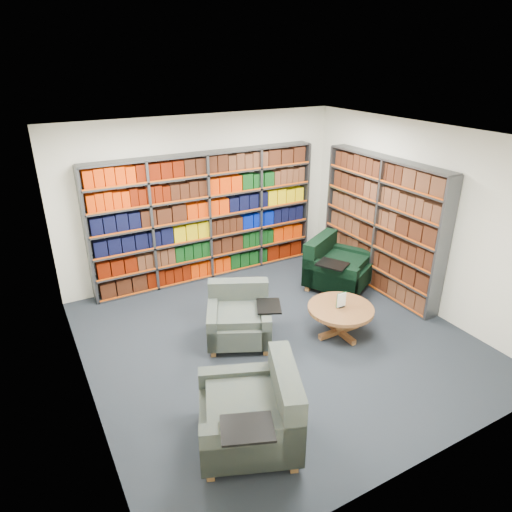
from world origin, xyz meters
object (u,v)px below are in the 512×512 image
chair_green_right (334,268)px  coffee_table (340,313)px  chair_teal_front (258,415)px  chair_teal_left (239,318)px

chair_green_right → coffee_table: size_ratio=1.38×
coffee_table → chair_teal_front: bearing=-149.3°
chair_green_right → coffee_table: 1.48m
chair_green_right → chair_teal_front: size_ratio=0.98×
chair_teal_front → coffee_table: (1.99, 1.18, -0.01)m
chair_green_right → chair_teal_left: bearing=-164.1°
chair_green_right → chair_teal_front: (-2.82, -2.40, 0.01)m
chair_green_right → coffee_table: (-0.83, -1.22, 0.00)m
chair_teal_left → chair_green_right: 2.20m
chair_teal_left → coffee_table: 1.43m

